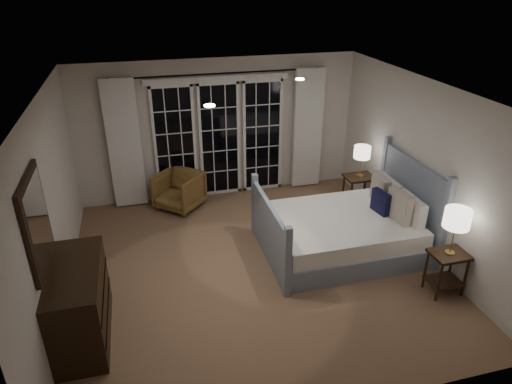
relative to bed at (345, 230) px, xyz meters
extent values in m
plane|color=#846447|center=(-1.41, -0.08, -0.33)|extent=(5.00, 5.00, 0.00)
plane|color=white|center=(-1.41, -0.08, 2.17)|extent=(5.00, 5.00, 0.00)
cube|color=beige|center=(-3.91, -0.08, 0.92)|extent=(0.02, 5.00, 2.50)
cube|color=beige|center=(1.09, -0.08, 0.92)|extent=(0.02, 5.00, 2.50)
cube|color=beige|center=(-1.41, 2.42, 0.92)|extent=(5.00, 0.02, 2.50)
cube|color=beige|center=(-1.41, -2.58, 0.92)|extent=(5.00, 0.02, 2.50)
cube|color=black|center=(-2.21, 2.39, 0.72)|extent=(0.66, 0.02, 2.02)
cube|color=black|center=(-1.41, 2.39, 0.72)|extent=(0.66, 0.02, 2.02)
cube|color=black|center=(-0.61, 2.39, 0.72)|extent=(0.66, 0.02, 2.02)
cube|color=white|center=(-1.41, 2.37, 1.82)|extent=(2.50, 0.04, 0.10)
cylinder|color=black|center=(-1.41, 2.32, 1.92)|extent=(3.50, 0.03, 0.03)
cube|color=silver|center=(-3.06, 2.30, 0.82)|extent=(0.55, 0.10, 2.25)
cube|color=silver|center=(0.24, 2.30, 0.82)|extent=(0.55, 0.10, 2.25)
cylinder|color=white|center=(-0.61, 0.52, 2.16)|extent=(0.12, 0.12, 0.01)
cylinder|color=white|center=(-2.01, -0.48, 2.16)|extent=(0.12, 0.12, 0.01)
cube|color=gray|center=(-0.06, 0.00, -0.18)|extent=(2.09, 1.63, 0.31)
cube|color=white|center=(-0.06, 0.00, 0.10)|extent=(2.03, 1.57, 0.26)
cube|color=gray|center=(1.04, 0.00, 0.33)|extent=(0.06, 1.63, 1.33)
cube|color=gray|center=(-1.17, 0.00, 0.13)|extent=(0.06, 1.63, 0.92)
cube|color=white|center=(0.84, -0.32, 0.41)|extent=(0.14, 0.60, 0.36)
cube|color=white|center=(0.84, 0.32, 0.41)|extent=(0.14, 0.60, 0.36)
cube|color=beige|center=(0.68, -0.28, 0.45)|extent=(0.16, 0.46, 0.45)
cube|color=beige|center=(0.68, 0.28, 0.45)|extent=(0.16, 0.46, 0.45)
cube|color=black|center=(0.54, 0.00, 0.40)|extent=(0.15, 0.35, 0.34)
cube|color=black|center=(0.84, -1.27, 0.24)|extent=(0.46, 0.37, 0.04)
cube|color=black|center=(0.84, -1.27, -0.17)|extent=(0.42, 0.33, 0.03)
cylinder|color=black|center=(0.64, -1.41, -0.05)|extent=(0.04, 0.04, 0.57)
cylinder|color=black|center=(1.03, -1.41, -0.05)|extent=(0.04, 0.04, 0.57)
cylinder|color=black|center=(0.64, -1.12, -0.05)|extent=(0.04, 0.04, 0.57)
cylinder|color=black|center=(1.03, -1.12, -0.05)|extent=(0.04, 0.04, 0.57)
cube|color=black|center=(0.77, 1.13, 0.28)|extent=(0.49, 0.39, 0.04)
cube|color=black|center=(0.77, 1.13, -0.16)|extent=(0.45, 0.35, 0.03)
cylinder|color=black|center=(0.56, 0.97, -0.03)|extent=(0.04, 0.04, 0.61)
cylinder|color=black|center=(0.98, 0.97, -0.03)|extent=(0.04, 0.04, 0.61)
cylinder|color=black|center=(0.56, 1.28, -0.03)|extent=(0.04, 0.04, 0.61)
cylinder|color=black|center=(0.98, 1.28, -0.03)|extent=(0.04, 0.04, 0.61)
cylinder|color=#B78B49|center=(0.84, -1.27, 0.27)|extent=(0.12, 0.12, 0.02)
cylinder|color=#B78B49|center=(0.84, -1.27, 0.47)|extent=(0.02, 0.02, 0.37)
cylinder|color=white|center=(0.84, -1.27, 0.77)|extent=(0.32, 0.32, 0.24)
cylinder|color=#B78B49|center=(0.77, 1.13, 0.31)|extent=(0.12, 0.12, 0.02)
cylinder|color=#B78B49|center=(0.77, 1.13, 0.48)|extent=(0.02, 0.02, 0.32)
cylinder|color=white|center=(0.77, 1.13, 0.74)|extent=(0.28, 0.28, 0.20)
imported|color=brown|center=(-2.24, 1.99, 0.00)|extent=(1.00, 1.00, 0.66)
cube|color=black|center=(-3.64, -0.92, 0.13)|extent=(0.54, 1.31, 0.93)
cube|color=black|center=(-3.37, -0.92, -0.03)|extent=(0.01, 1.29, 0.01)
cube|color=black|center=(-3.37, -0.92, 0.28)|extent=(0.01, 1.29, 0.01)
cube|color=black|center=(-3.88, -0.92, 1.22)|extent=(0.04, 0.85, 1.00)
cube|color=white|center=(-3.86, -0.92, 1.22)|extent=(0.01, 0.73, 0.88)
camera|label=1|loc=(-2.77, -5.31, 3.49)|focal=32.00mm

